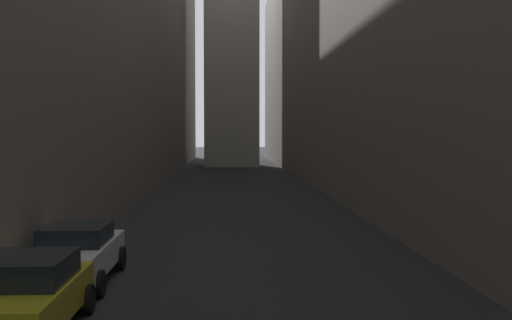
% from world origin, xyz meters
% --- Properties ---
extents(ground_plane, '(264.00, 264.00, 0.00)m').
position_xyz_m(ground_plane, '(0.00, 48.00, 0.00)').
color(ground_plane, black).
extents(building_block_left, '(14.87, 108.00, 24.74)m').
position_xyz_m(building_block_left, '(-12.94, 50.00, 12.37)').
color(building_block_left, '#60594F').
rests_on(building_block_left, ground).
extents(building_block_right, '(10.51, 108.00, 23.77)m').
position_xyz_m(building_block_right, '(10.76, 50.00, 11.89)').
color(building_block_right, '#756B5B').
rests_on(building_block_right, ground).
extents(parked_car_left_third, '(1.96, 3.95, 1.49)m').
position_xyz_m(parked_car_left_third, '(-4.40, 18.48, 0.77)').
color(parked_car_left_third, '#A59919').
rests_on(parked_car_left_third, ground).
extents(parked_car_left_far, '(1.91, 4.31, 1.49)m').
position_xyz_m(parked_car_left_far, '(-4.40, 22.51, 0.77)').
color(parked_car_left_far, silver).
rests_on(parked_car_left_far, ground).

